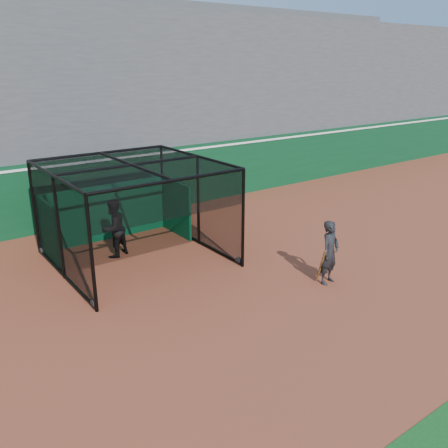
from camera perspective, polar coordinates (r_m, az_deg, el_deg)
ground at (r=12.25m, az=3.47°, el=-9.18°), size 120.00×120.00×0.00m
outfield_wall at (r=18.70m, az=-13.34°, el=4.54°), size 50.00×0.50×2.50m
grandstand at (r=21.73m, az=-18.11°, el=14.61°), size 50.00×7.85×8.95m
batting_cage at (r=14.40m, az=-10.71°, el=1.24°), size 4.62×4.79×2.95m
batter at (r=14.97m, az=-13.14°, el=-0.51°), size 1.09×0.98×1.83m
on_deck_player at (r=13.13m, az=12.59°, el=-3.37°), size 0.72×0.55×1.78m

